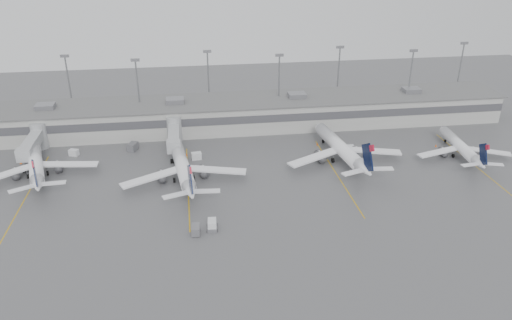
{
  "coord_description": "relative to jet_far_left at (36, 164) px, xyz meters",
  "views": [
    {
      "loc": [
        -16.26,
        -77.69,
        53.47
      ],
      "look_at": [
        -1.82,
        24.0,
        5.0
      ],
      "focal_mm": 35.0,
      "sensor_mm": 36.0,
      "label": 1
    }
  ],
  "objects": [
    {
      "name": "cone_a",
      "position": [
        -5.84,
        7.44,
        -2.75
      ],
      "size": [
        0.47,
        0.47,
        0.75
      ],
      "primitive_type": "cone",
      "color": "#FF5A05",
      "rests_on": "ground"
    },
    {
      "name": "jet_bridge_left",
      "position": [
        -3.08,
        12.65,
        0.74
      ],
      "size": [
        4.0,
        17.2,
        7.0
      ],
      "color": "#9B9DA0",
      "rests_on": "ground"
    },
    {
      "name": "stand_markings",
      "position": [
        52.42,
        -9.07,
        -3.12
      ],
      "size": [
        105.25,
        40.0,
        0.01
      ],
      "color": "#C9980B",
      "rests_on": "ground"
    },
    {
      "name": "terminal",
      "position": [
        52.41,
        24.91,
        1.04
      ],
      "size": [
        152.0,
        17.0,
        9.45
      ],
      "color": "#A3A49F",
      "rests_on": "ground"
    },
    {
      "name": "gse_uld_a",
      "position": [
        6.3,
        10.69,
        -2.32
      ],
      "size": [
        2.66,
        2.23,
        1.61
      ],
      "primitive_type": "cube",
      "rotation": [
        0.0,
        0.0,
        -0.37
      ],
      "color": "silver",
      "rests_on": "ground"
    },
    {
      "name": "jet_far_right",
      "position": [
        103.8,
        -3.8,
        -0.42
      ],
      "size": [
        23.89,
        26.88,
        8.7
      ],
      "rotation": [
        0.0,
        0.0,
        -0.09
      ],
      "color": "white",
      "rests_on": "ground"
    },
    {
      "name": "jet_far_left",
      "position": [
        0.0,
        0.0,
        0.0
      ],
      "size": [
        26.72,
        30.37,
        10.06
      ],
      "rotation": [
        0.0,
        0.0,
        0.27
      ],
      "color": "white",
      "rests_on": "ground"
    },
    {
      "name": "gse_uld_b",
      "position": [
        37.3,
        4.07,
        -2.25
      ],
      "size": [
        2.65,
        1.93,
        1.75
      ],
      "primitive_type": "cube",
      "rotation": [
        0.0,
        0.0,
        0.12
      ],
      "color": "silver",
      "rests_on": "ground"
    },
    {
      "name": "cone_b",
      "position": [
        34.84,
        6.41,
        -2.76
      ],
      "size": [
        0.46,
        0.46,
        0.74
      ],
      "primitive_type": "cone",
      "color": "#FF5A05",
      "rests_on": "ground"
    },
    {
      "name": "gse_uld_c",
      "position": [
        76.96,
        3.26,
        -2.31
      ],
      "size": [
        2.32,
        1.55,
        1.64
      ],
      "primitive_type": "cube",
      "rotation": [
        0.0,
        0.0,
        0.0
      ],
      "color": "silver",
      "rests_on": "ground"
    },
    {
      "name": "light_masts",
      "position": [
        52.42,
        30.68,
        8.9
      ],
      "size": [
        142.4,
        8.0,
        20.6
      ],
      "color": "gray",
      "rests_on": "ground"
    },
    {
      "name": "ground",
      "position": [
        52.42,
        -33.07,
        -3.13
      ],
      "size": [
        260.0,
        260.0,
        0.0
      ],
      "primitive_type": "plane",
      "color": "#4E4E50",
      "rests_on": "ground"
    },
    {
      "name": "baggage_cart",
      "position": [
        36.05,
        -29.73,
        -2.21
      ],
      "size": [
        1.73,
        2.82,
        1.75
      ],
      "rotation": [
        0.0,
        0.0,
        -0.06
      ],
      "color": "slate",
      "rests_on": "ground"
    },
    {
      "name": "cone_c",
      "position": [
        69.66,
        8.38,
        -2.79
      ],
      "size": [
        0.42,
        0.42,
        0.67
      ],
      "primitive_type": "cone",
      "color": "#FF5A05",
      "rests_on": "ground"
    },
    {
      "name": "jet_mid_right",
      "position": [
        73.02,
        -1.86,
        0.24
      ],
      "size": [
        29.68,
        33.45,
        10.84
      ],
      "rotation": [
        0.0,
        0.0,
        0.12
      ],
      "color": "white",
      "rests_on": "ground"
    },
    {
      "name": "gse_loader",
      "position": [
        20.98,
        11.97,
        -2.14
      ],
      "size": [
        3.02,
        3.66,
        1.97
      ],
      "primitive_type": "cube",
      "rotation": [
        0.0,
        0.0,
        -0.39
      ],
      "color": "slate",
      "rests_on": "ground"
    },
    {
      "name": "baggage_tug",
      "position": [
        39.25,
        -28.53,
        -2.37
      ],
      "size": [
        2.15,
        3.15,
        1.96
      ],
      "rotation": [
        0.0,
        0.0,
        -0.06
      ],
      "color": "silver",
      "rests_on": "ground"
    },
    {
      "name": "cone_d",
      "position": [
        100.72,
        2.9,
        -2.77
      ],
      "size": [
        0.45,
        0.45,
        0.72
      ],
      "primitive_type": "cone",
      "color": "#FF5A05",
      "rests_on": "ground"
    },
    {
      "name": "jet_mid_left",
      "position": [
        33.98,
        -7.0,
        0.12
      ],
      "size": [
        28.65,
        32.29,
        10.46
      ],
      "rotation": [
        0.0,
        0.0,
        0.12
      ],
      "color": "white",
      "rests_on": "ground"
    },
    {
      "name": "jet_bridge_right",
      "position": [
        31.92,
        12.65,
        0.74
      ],
      "size": [
        4.0,
        17.2,
        7.0
      ],
      "color": "#9B9DA0",
      "rests_on": "ground"
    }
  ]
}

